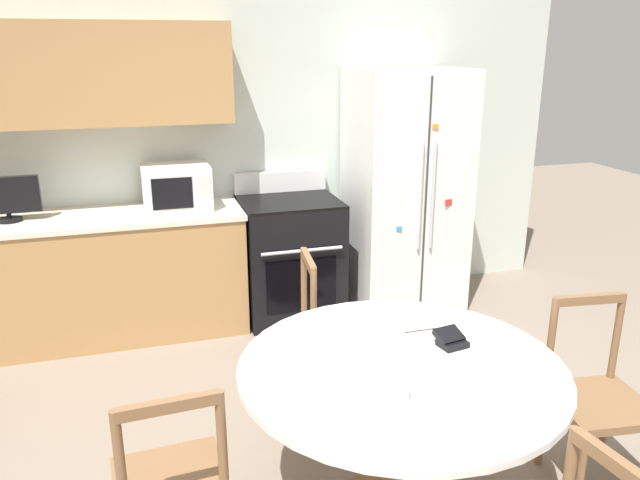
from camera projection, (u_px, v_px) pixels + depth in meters
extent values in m
cube|color=silver|center=(245.00, 143.00, 4.82)|extent=(5.20, 0.10, 2.60)
cube|color=#AD7F4C|center=(74.00, 74.00, 4.13)|extent=(2.06, 0.34, 0.68)
cube|color=#AD7F4C|center=(97.00, 279.00, 4.43)|extent=(2.06, 0.62, 0.86)
cube|color=beige|center=(89.00, 218.00, 4.29)|extent=(2.09, 0.64, 0.03)
cube|color=white|center=(405.00, 191.00, 4.86)|extent=(0.83, 0.72, 1.86)
cube|color=#333333|center=(426.00, 202.00, 4.53)|extent=(0.01, 0.01, 1.79)
cylinder|color=silver|center=(421.00, 197.00, 4.49)|extent=(0.02, 0.02, 0.78)
cylinder|color=silver|center=(433.00, 196.00, 4.52)|extent=(0.02, 0.02, 0.78)
cube|color=orange|center=(435.00, 127.00, 4.38)|extent=(0.04, 0.01, 0.03)
cube|color=#338CD8|center=(399.00, 229.00, 4.53)|extent=(0.04, 0.01, 0.03)
cube|color=red|center=(449.00, 203.00, 4.58)|extent=(0.06, 0.02, 0.05)
cube|color=black|center=(290.00, 259.00, 4.79)|extent=(0.73, 0.64, 0.90)
cube|color=black|center=(302.00, 285.00, 4.52)|extent=(0.52, 0.01, 0.40)
cylinder|color=silver|center=(302.00, 251.00, 4.42)|extent=(0.60, 0.02, 0.02)
cube|color=black|center=(289.00, 201.00, 4.65)|extent=(0.73, 0.64, 0.02)
cube|color=white|center=(280.00, 181.00, 4.89)|extent=(0.73, 0.06, 0.16)
cube|color=white|center=(176.00, 187.00, 4.45)|extent=(0.47, 0.40, 0.31)
cube|color=black|center=(172.00, 194.00, 4.26)|extent=(0.27, 0.01, 0.22)
cube|color=silver|center=(204.00, 192.00, 4.32)|extent=(0.09, 0.01, 0.22)
cylinder|color=black|center=(10.00, 220.00, 4.16)|extent=(0.16, 0.16, 0.02)
cylinder|color=black|center=(9.00, 215.00, 4.15)|extent=(0.03, 0.03, 0.04)
cube|color=black|center=(6.00, 195.00, 4.11)|extent=(0.42, 0.05, 0.24)
cylinder|color=white|center=(401.00, 368.00, 2.63)|extent=(1.39, 1.39, 0.03)
cylinder|color=brown|center=(398.00, 440.00, 2.74)|extent=(0.11, 0.11, 0.68)
cube|color=brown|center=(341.00, 332.00, 3.64)|extent=(0.47, 0.47, 0.04)
cylinder|color=brown|center=(362.00, 350.00, 3.89)|extent=(0.04, 0.04, 0.41)
cylinder|color=brown|center=(376.00, 378.00, 3.57)|extent=(0.04, 0.04, 0.41)
cylinder|color=brown|center=(307.00, 355.00, 3.84)|extent=(0.04, 0.04, 0.41)
cylinder|color=brown|center=(317.00, 383.00, 3.51)|extent=(0.04, 0.04, 0.41)
cylinder|color=brown|center=(304.00, 284.00, 3.69)|extent=(0.04, 0.04, 0.45)
cylinder|color=brown|center=(314.00, 307.00, 3.37)|extent=(0.04, 0.04, 0.45)
cube|color=brown|center=(308.00, 261.00, 3.47)|extent=(0.08, 0.35, 0.04)
cube|color=brown|center=(621.00, 467.00, 1.78)|extent=(0.07, 0.35, 0.04)
cylinder|color=brown|center=(121.00, 469.00, 2.09)|extent=(0.04, 0.04, 0.45)
cylinder|color=brown|center=(222.00, 447.00, 2.20)|extent=(0.04, 0.04, 0.45)
cube|color=brown|center=(168.00, 406.00, 2.08)|extent=(0.35, 0.06, 0.04)
cube|color=brown|center=(600.00, 404.00, 2.90)|extent=(0.47, 0.47, 0.04)
cylinder|color=brown|center=(581.00, 473.00, 2.78)|extent=(0.04, 0.04, 0.41)
cylinder|color=brown|center=(605.00, 421.00, 3.16)|extent=(0.04, 0.04, 0.41)
cylinder|color=brown|center=(542.00, 428.00, 3.11)|extent=(0.04, 0.04, 0.41)
cylinder|color=brown|center=(617.00, 336.00, 3.04)|extent=(0.04, 0.04, 0.45)
cylinder|color=brown|center=(551.00, 341.00, 2.98)|extent=(0.04, 0.04, 0.45)
cube|color=brown|center=(590.00, 299.00, 2.95)|extent=(0.35, 0.08, 0.04)
cylinder|color=silver|center=(398.00, 390.00, 2.35)|extent=(0.08, 0.08, 0.09)
cylinder|color=#8C4C99|center=(398.00, 395.00, 2.35)|extent=(0.07, 0.07, 0.05)
cylinder|color=silver|center=(419.00, 325.00, 2.94)|extent=(0.16, 0.05, 0.05)
cube|color=black|center=(453.00, 344.00, 2.78)|extent=(0.13, 0.11, 0.03)
cube|color=black|center=(449.00, 336.00, 2.80)|extent=(0.13, 0.12, 0.06)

